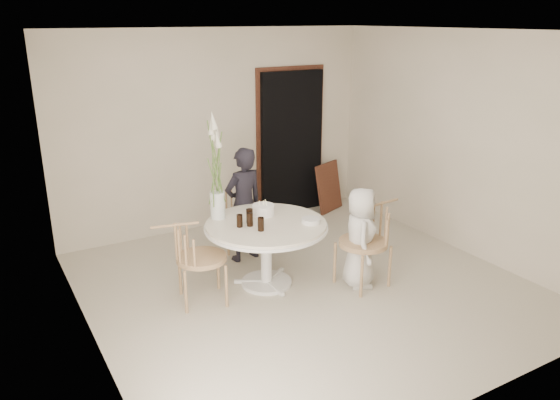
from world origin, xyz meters
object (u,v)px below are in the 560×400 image
chair_far (239,206)px  boy (360,238)px  chair_right (372,232)px  chair_left (189,251)px  flower_vase (216,175)px  birthday_cake (263,210)px  table (266,233)px  girl (244,205)px

chair_far → boy: bearing=-51.1°
chair_far → chair_right: 1.85m
chair_left → flower_vase: 0.88m
chair_left → boy: 1.84m
flower_vase → birthday_cake: bearing=-19.3°
chair_right → chair_left: 1.99m
chair_far → birthday_cake: bearing=-81.2°
flower_vase → chair_right: bearing=-32.8°
table → chair_left: 0.87m
chair_right → birthday_cake: size_ratio=3.74×
boy → birthday_cake: size_ratio=4.53×
table → girl: (0.10, 0.73, 0.08)m
table → boy: boy is taller
table → chair_left: size_ratio=1.49×
table → girl: bearing=82.3°
boy → chair_far: bearing=51.2°
chair_right → girl: 1.57m
girl → chair_left: bearing=27.5°
table → chair_right: chair_right is taller
table → chair_far: 1.17m
chair_far → chair_right: (0.80, -1.66, 0.06)m
chair_right → birthday_cake: (-0.94, 0.75, 0.19)m
chair_far → chair_left: (-1.11, -1.10, 0.05)m
boy → table: bearing=89.5°
table → boy: bearing=-30.5°
chair_right → birthday_cake: chair_right is taller
chair_left → girl: (0.97, 0.69, 0.12)m
chair_right → girl: bearing=-148.9°
chair_left → flower_vase: size_ratio=0.76×
chair_left → boy: (1.75, -0.55, -0.02)m
girl → flower_vase: flower_vase is taller
girl → birthday_cake: bearing=81.2°
chair_left → chair_far: bearing=-32.7°
chair_right → flower_vase: 1.80m
birthday_cake → chair_left: bearing=-169.0°
girl → birthday_cake: girl is taller
chair_left → boy: size_ratio=0.80×
chair_right → girl: girl is taller
chair_left → girl: girl is taller
birthday_cake → chair_far: bearing=81.1°
boy → flower_vase: (-1.26, 0.91, 0.66)m
boy → birthday_cake: boy is taller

